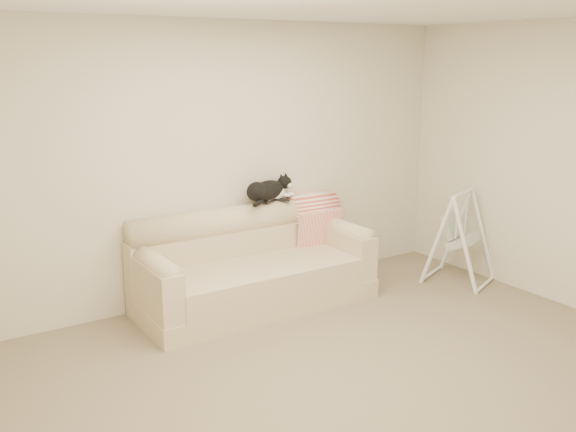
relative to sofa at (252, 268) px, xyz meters
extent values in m
plane|color=#6E624E|center=(-0.04, -1.62, -0.35)|extent=(5.00, 5.00, 0.00)
cube|color=beige|center=(-0.04, 0.38, 0.95)|extent=(5.00, 0.04, 2.60)
cube|color=white|center=(-0.04, -1.62, 2.24)|extent=(5.00, 4.00, 0.02)
cube|color=tan|center=(0.00, -0.09, -0.26)|extent=(2.20, 0.90, 0.18)
cube|color=tan|center=(0.00, -0.20, -0.05)|extent=(1.80, 0.68, 0.24)
cube|color=tan|center=(0.00, 0.25, 0.08)|extent=(2.20, 0.22, 0.50)
cylinder|color=tan|center=(0.00, 0.25, 0.41)|extent=(2.16, 0.28, 0.28)
cube|color=tan|center=(-0.99, -0.09, 0.04)|extent=(0.20, 0.88, 0.42)
cylinder|color=tan|center=(-0.99, -0.09, 0.25)|extent=(0.18, 0.84, 0.18)
cube|color=tan|center=(0.99, -0.09, 0.04)|extent=(0.20, 0.88, 0.42)
cylinder|color=tan|center=(0.99, -0.09, 0.25)|extent=(0.18, 0.84, 0.18)
cube|color=black|center=(0.34, 0.22, 0.56)|extent=(0.18, 0.12, 0.02)
cube|color=gray|center=(0.34, 0.22, 0.57)|extent=(0.11, 0.08, 0.01)
cube|color=black|center=(0.47, 0.21, 0.56)|extent=(0.15, 0.16, 0.02)
ellipsoid|color=black|center=(0.33, 0.24, 0.66)|extent=(0.49, 0.36, 0.19)
ellipsoid|color=black|center=(0.18, 0.19, 0.67)|extent=(0.26, 0.25, 0.19)
ellipsoid|color=white|center=(0.45, 0.25, 0.62)|extent=(0.20, 0.17, 0.13)
ellipsoid|color=black|center=(0.54, 0.28, 0.71)|extent=(0.18, 0.18, 0.13)
ellipsoid|color=white|center=(0.57, 0.23, 0.69)|extent=(0.09, 0.08, 0.05)
sphere|color=#BF7272|center=(0.58, 0.20, 0.69)|extent=(0.02, 0.02, 0.02)
cone|color=black|center=(0.50, 0.27, 0.78)|extent=(0.08, 0.08, 0.07)
cone|color=black|center=(0.57, 0.30, 0.78)|extent=(0.06, 0.07, 0.07)
sphere|color=#B47818|center=(0.54, 0.22, 0.72)|extent=(0.02, 0.02, 0.02)
sphere|color=#B47818|center=(0.58, 0.24, 0.72)|extent=(0.02, 0.02, 0.02)
ellipsoid|color=white|center=(0.53, 0.24, 0.59)|extent=(0.11, 0.13, 0.04)
ellipsoid|color=white|center=(0.59, 0.26, 0.59)|extent=(0.11, 0.13, 0.04)
cylinder|color=black|center=(0.14, 0.10, 0.59)|extent=(0.21, 0.19, 0.04)
cylinder|color=red|center=(0.85, 0.25, 0.41)|extent=(0.51, 0.33, 0.33)
cube|color=red|center=(0.85, 0.08, 0.21)|extent=(0.51, 0.09, 0.42)
cylinder|color=white|center=(1.91, -0.86, 0.12)|extent=(0.17, 0.32, 0.94)
cylinder|color=white|center=(1.80, -0.59, 0.12)|extent=(0.17, 0.32, 0.94)
cylinder|color=white|center=(2.41, -0.65, 0.12)|extent=(0.17, 0.32, 0.94)
cylinder|color=white|center=(2.30, -0.38, 0.12)|extent=(0.17, 0.32, 0.94)
cylinder|color=white|center=(2.11, -0.62, 0.58)|extent=(0.51, 0.25, 0.04)
cylinder|color=white|center=(2.22, -0.89, -0.33)|extent=(0.51, 0.24, 0.03)
cylinder|color=white|center=(1.99, -0.35, -0.33)|extent=(0.51, 0.24, 0.03)
cube|color=white|center=(2.12, -0.65, 0.08)|extent=(0.39, 0.38, 0.18)
cube|color=white|center=(2.07, -0.53, 0.23)|extent=(0.34, 0.25, 0.25)
cylinder|color=white|center=(1.98, -0.67, 0.36)|extent=(0.02, 0.02, 0.45)
cylinder|color=white|center=(2.23, -0.57, 0.36)|extent=(0.02, 0.02, 0.45)
camera|label=1|loc=(-2.79, -4.97, 1.92)|focal=40.00mm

